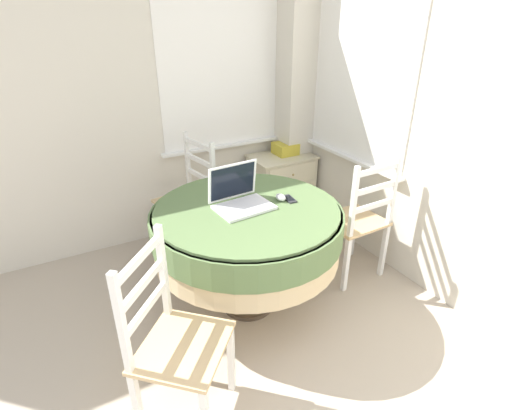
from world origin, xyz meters
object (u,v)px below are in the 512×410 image
Objects in this scene: cell_phone at (289,199)px; dining_chair_camera_near at (174,342)px; dining_chair_near_back_window at (189,200)px; computer_mouse at (281,197)px; corner_cabinet at (281,187)px; laptop at (240,198)px; dining_chair_near_right_window at (357,221)px; storage_box at (285,149)px; round_dining_table at (247,229)px.

cell_phone is 1.17m from dining_chair_camera_near.
cell_phone is 1.04m from dining_chair_near_back_window.
cell_phone is 0.13× the size of dining_chair_near_back_window.
dining_chair_camera_near is (-0.94, -0.56, -0.32)m from computer_mouse.
computer_mouse is 0.09× the size of dining_chair_camera_near.
laptop is at bearing -133.59° from corner_cabinet.
computer_mouse is 0.09× the size of dining_chair_near_right_window.
dining_chair_near_right_window reaches higher than corner_cabinet.
round_dining_table is at bearing -132.41° from storage_box.
laptop is 1.47m from corner_cabinet.
corner_cabinet is (1.62, 1.61, -0.15)m from dining_chair_camera_near.
dining_chair_near_right_window is 4.83× the size of storage_box.
storage_box reaches higher than corner_cabinet.
cell_phone is (0.06, -0.02, -0.02)m from computer_mouse.
storage_box is at bearing 85.58° from dining_chair_near_right_window.
dining_chair_camera_near is at bearing -137.38° from laptop.
storage_box is at bearing 31.95° from corner_cabinet.
round_dining_table is 0.91m from dining_chair_camera_near.
computer_mouse is 0.09× the size of dining_chair_near_back_window.
dining_chair_near_back_window is at bearing -170.23° from storage_box.
cell_phone is (0.32, -0.07, -0.05)m from laptop.
dining_chair_camera_near is 2.36m from storage_box.
computer_mouse is 0.73m from dining_chair_near_right_window.
dining_chair_camera_near reaches higher than cell_phone.
computer_mouse is 1.34m from corner_cabinet.
round_dining_table is 3.34× the size of laptop.
computer_mouse is 0.13× the size of corner_cabinet.
dining_chair_near_back_window reaches higher than corner_cabinet.
corner_cabinet is (0.03, 1.11, -0.15)m from dining_chair_near_right_window.
cell_phone is 1.30m from storage_box.
round_dining_table reaches higher than storage_box.
dining_chair_near_right_window reaches higher than round_dining_table.
corner_cabinet is at bearing 44.90° from dining_chair_camera_near.
computer_mouse is 0.06m from cell_phone.
dining_chair_near_right_window is at bearing -4.52° from round_dining_table.
cell_phone is 1.32m from corner_cabinet.
storage_box is (0.06, 0.04, 0.38)m from corner_cabinet.
laptop is at bearing 173.01° from dining_chair_near_right_window.
cell_phone is 0.13× the size of dining_chair_near_right_window.
computer_mouse is at bearing -11.57° from laptop.
computer_mouse is at bearing 30.84° from dining_chair_camera_near.
laptop is (-0.03, 0.04, 0.21)m from round_dining_table.
dining_chair_near_back_window is at bearing 112.03° from cell_phone.
dining_chair_near_right_window reaches higher than storage_box.
round_dining_table is at bearing -58.96° from laptop.
corner_cabinet is at bearing 46.41° from laptop.
dining_chair_near_right_window is 1.12m from corner_cabinet.
round_dining_table is 1.90× the size of corner_cabinet.
dining_chair_near_right_window is (0.92, -0.11, -0.36)m from laptop.
dining_chair_near_back_window is at bearing -171.72° from corner_cabinet.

